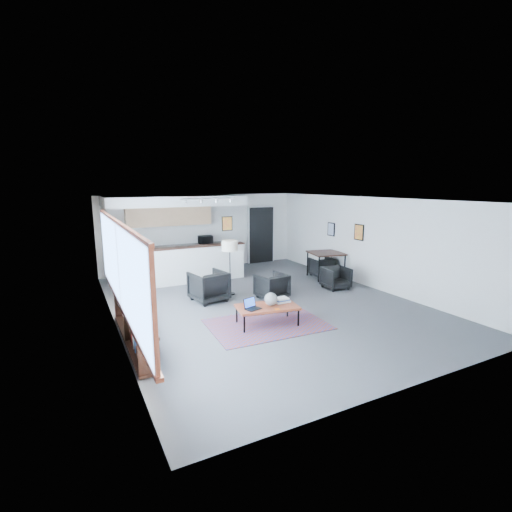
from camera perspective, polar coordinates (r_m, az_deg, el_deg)
name	(u,v)px	position (r m, az deg, el deg)	size (l,w,h in m)	color
room	(263,252)	(9.15, 1.02, 0.55)	(7.02, 9.02, 2.62)	#4C4C4E
window	(119,268)	(7.22, -20.29, -1.72)	(0.10, 5.95, 1.66)	#8CBFFF
console	(134,327)	(7.42, -18.29, -10.37)	(0.35, 3.00, 0.80)	#321911
kitchenette	(175,234)	(12.13, -12.40, 3.27)	(4.20, 1.96, 2.60)	white
doorway	(261,234)	(14.10, 0.75, 3.35)	(1.10, 0.12, 2.15)	black
track_light	(208,199)	(10.77, -7.38, 8.63)	(1.60, 0.07, 0.15)	silver
wall_art_lower	(359,232)	(11.44, 15.56, 3.54)	(0.03, 0.38, 0.48)	black
wall_art_upper	(331,229)	(12.43, 11.49, 4.06)	(0.03, 0.34, 0.44)	black
kilim_rug	(267,324)	(8.08, 1.72, -10.45)	(2.53, 1.79, 0.01)	#573144
coffee_table	(267,307)	(7.94, 1.73, -7.89)	(1.38, 0.90, 0.42)	maroon
laptop	(251,306)	(7.75, -0.73, -7.64)	(0.36, 0.32, 0.22)	black
ceramic_pot	(271,299)	(7.92, 2.32, -6.65)	(0.28, 0.28, 0.28)	gray
book_stack	(282,300)	(8.18, 3.95, -6.75)	(0.33, 0.27, 0.10)	silver
coaster	(277,309)	(7.74, 3.28, -8.14)	(0.12, 0.12, 0.01)	#E5590C
armchair_left	(209,285)	(9.58, -7.31, -4.41)	(0.83, 0.78, 0.86)	black
armchair_right	(272,285)	(9.74, 2.42, -4.45)	(0.71, 0.67, 0.73)	black
floor_lamp	(230,248)	(9.91, -4.06, 1.29)	(0.43, 0.43, 1.48)	black
dining_table	(326,255)	(11.96, 10.73, 0.21)	(1.16, 1.16, 0.83)	#321911
dining_chair_near	(336,279)	(10.88, 12.19, -3.42)	(0.57, 0.54, 0.59)	black
dining_chair_far	(322,268)	(12.19, 10.12, -1.79)	(0.57, 0.53, 0.58)	black
microwave	(205,239)	(12.93, -7.80, 2.64)	(0.49, 0.27, 0.33)	black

